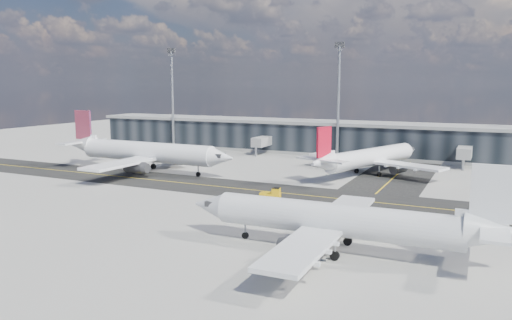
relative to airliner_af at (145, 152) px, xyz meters
The scene contains 9 objects.
ground 33.88m from the airliner_af, 19.51° to the right, with size 300.00×300.00×0.00m, color gray.
taxiway_lanes 35.85m from the airliner_af, ahead, with size 180.00×63.00×0.03m.
terminal_concourse 54.01m from the airliner_af, 54.03° to the left, with size 152.00×19.80×8.80m.
floodlight_masts 49.86m from the airliner_af, 49.25° to the left, with size 102.50×0.70×28.90m.
airliner_af is the anchor object (origin of this frame).
airliner_redtail 47.44m from the airliner_af, 20.83° to the left, with size 30.72×35.53×10.89m.
airliner_near 61.82m from the airliner_af, 32.07° to the right, with size 36.90×31.39×10.96m.
baggage_tug 37.98m from the airliner_af, 20.11° to the right, with size 3.54×2.20×2.08m.
service_van 57.21m from the airliner_af, 34.24° to the left, with size 2.37×5.13×1.43m, color white.
Camera 1 is at (35.56, -74.04, 18.65)m, focal length 35.00 mm.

